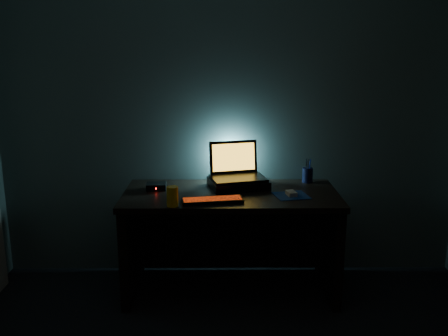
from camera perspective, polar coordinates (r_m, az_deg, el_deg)
name	(u,v)px	position (r m, az deg, el deg)	size (l,w,h in m)	color
room	(240,189)	(1.79, 1.85, -2.38)	(3.50, 4.00, 2.50)	black
desk	(231,225)	(3.62, 0.75, -6.49)	(1.50, 0.70, 0.75)	black
riser	(238,183)	(3.61, 1.63, -1.76)	(0.40, 0.30, 0.06)	black
laptop	(236,170)	(3.63, 1.41, -0.18)	(0.43, 0.36, 0.26)	black
keyboard	(212,200)	(3.28, -1.34, -3.71)	(0.42, 0.19, 0.02)	black
mousepad	(291,196)	(3.44, 7.69, -3.14)	(0.22, 0.20, 0.00)	navy
mouse	(291,193)	(3.44, 7.70, -2.88)	(0.06, 0.09, 0.03)	gray
pen_cup	(308,175)	(3.78, 9.53, -0.81)	(0.08, 0.08, 0.11)	black
juice_glass	(172,196)	(3.20, -5.92, -3.25)	(0.08, 0.08, 0.13)	#FFAA0D
router	(156,186)	(3.59, -7.74, -2.09)	(0.15, 0.12, 0.05)	black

